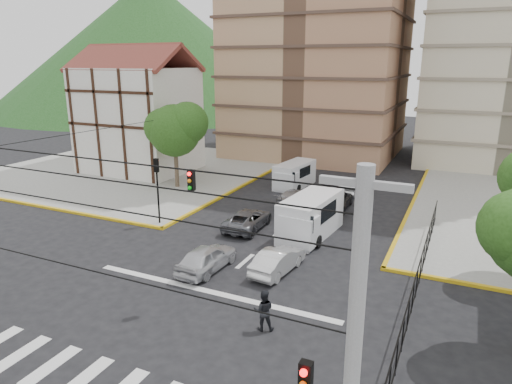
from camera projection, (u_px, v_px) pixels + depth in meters
The scene contains 18 objects.
ground at pixel (196, 303), 20.76m from camera, with size 160.00×160.00×0.00m, color black.
sidewalk_nw at pixel (134, 169), 46.28m from camera, with size 26.00×26.00×0.15m, color gray.
stop_line at pixel (210, 292), 21.80m from camera, with size 13.00×0.40×0.01m, color silver.
tudor_building at pixel (138, 118), 44.44m from camera, with size 10.80×8.05×12.23m.
distant_hill at pixel (152, 45), 100.19m from camera, with size 70.00×70.00×28.00m, color #1A4517.
park_fence at pixel (415, 300), 21.02m from camera, with size 0.10×22.50×1.66m, color black, non-canonical shape.
tree_tudor at pixel (176, 128), 38.10m from camera, with size 5.39×4.40×7.43m.
traffic_light_nw at pixel (157, 180), 29.86m from camera, with size 0.28×0.22×4.40m.
traffic_light_hanging at pixel (162, 190), 17.35m from camera, with size 18.00×9.12×0.92m.
van_right_lane at pixel (309, 218), 28.30m from camera, with size 2.76×5.88×2.57m.
van_left_lane at pixel (294, 176), 39.53m from camera, with size 2.44×4.98×2.15m.
car_silver_front_left at pixel (207, 258), 23.87m from camera, with size 1.65×4.10×1.40m, color silver.
car_white_front_right at pixel (278, 260), 23.67m from camera, with size 1.37×3.91×1.29m, color silver.
car_grey_mid_left at pixel (248, 219), 29.87m from camera, with size 2.09×4.54×1.26m, color #5A5B61.
car_silver_rear_left at pixel (296, 197), 34.75m from camera, with size 1.74×4.27×1.24m, color #AAAAAF.
car_darkgrey_mid_right at pixel (337, 199), 33.77m from camera, with size 1.78×4.42×1.51m, color #252427.
car_white_rear_right at pixel (351, 186), 37.88m from camera, with size 1.36×3.90×1.28m, color silver.
pedestrian_crosswalk at pixel (264, 310), 18.50m from camera, with size 0.85×0.66×1.75m, color black.
Camera 1 is at (10.30, -15.66, 10.62)m, focal length 32.00 mm.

